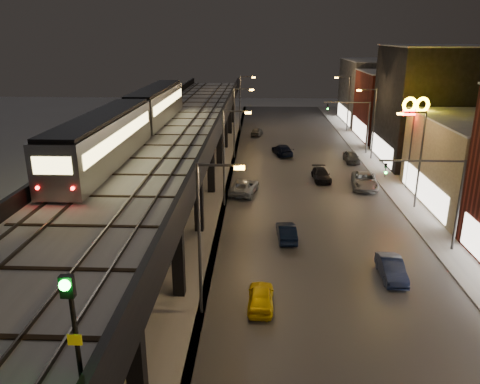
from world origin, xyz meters
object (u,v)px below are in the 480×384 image
object	(u,v)px
car_near_white	(286,233)
car_mid_silver	(244,187)
car_onc_silver	(391,270)
car_onc_red	(351,157)
car_taxi	(261,298)
car_onc_white	(321,175)
car_onc_dark	(365,181)
rail_signal	(71,309)
car_mid_dark	(282,150)
car_far_white	(257,132)
subway_train	(135,118)

from	to	relation	value
car_near_white	car_mid_silver	size ratio (longest dim) A/B	0.77
car_onc_silver	car_onc_red	world-z (taller)	car_onc_red
car_taxi	car_onc_white	xyz separation A→B (m)	(6.67, 25.55, -0.01)
car_onc_dark	car_taxi	bearing A→B (deg)	-107.45
rail_signal	car_mid_dark	size ratio (longest dim) A/B	0.66
car_mid_silver	car_onc_red	size ratio (longest dim) A/B	1.24
car_far_white	car_onc_white	size ratio (longest dim) A/B	0.85
car_mid_silver	car_onc_silver	size ratio (longest dim) A/B	1.26
car_mid_dark	car_onc_dark	world-z (taller)	car_onc_dark
car_far_white	car_onc_dark	distance (m)	28.89
subway_train	rail_signal	size ratio (longest dim) A/B	10.88
car_onc_silver	car_onc_dark	bearing A→B (deg)	84.39
car_onc_white	subway_train	bearing A→B (deg)	-156.29
car_taxi	car_near_white	size ratio (longest dim) A/B	0.96
car_mid_silver	car_onc_red	distance (m)	18.26
car_near_white	car_onc_white	xyz separation A→B (m)	(4.66, 15.92, -0.01)
car_onc_silver	car_onc_dark	xyz separation A→B (m)	(2.32, 19.37, 0.11)
car_near_white	subway_train	bearing A→B (deg)	-31.65
rail_signal	car_onc_dark	size ratio (longest dim) A/B	0.58
car_mid_dark	car_onc_red	bearing A→B (deg)	145.71
car_mid_dark	car_taxi	bearing A→B (deg)	72.43
car_far_white	subway_train	bearing A→B (deg)	82.64
car_far_white	car_onc_silver	distance (m)	46.78
car_onc_silver	car_onc_dark	world-z (taller)	car_onc_dark
rail_signal	car_onc_red	size ratio (longest dim) A/B	0.78
rail_signal	car_onc_red	distance (m)	51.10
rail_signal	car_near_white	world-z (taller)	rail_signal
subway_train	car_mid_dark	distance (m)	25.63
subway_train	car_far_white	bearing A→B (deg)	72.04
subway_train	car_near_white	bearing A→B (deg)	-28.57
subway_train	car_mid_silver	bearing A→B (deg)	22.42
subway_train	car_onc_dark	bearing A→B (deg)	15.92
rail_signal	car_onc_dark	distance (m)	41.39
rail_signal	car_taxi	size ratio (longest dim) A/B	0.86
subway_train	car_taxi	distance (m)	21.65
subway_train	car_taxi	xyz separation A→B (m)	(11.23, -16.84, -7.69)
car_onc_white	car_mid_dark	bearing A→B (deg)	106.22
car_taxi	car_onc_silver	bearing A→B (deg)	-154.81
car_near_white	car_onc_white	distance (m)	16.59
car_mid_silver	car_taxi	bearing A→B (deg)	105.30
car_mid_dark	car_onc_red	size ratio (longest dim) A/B	1.19
car_onc_dark	car_onc_red	bearing A→B (deg)	94.91
rail_signal	car_far_white	size ratio (longest dim) A/B	0.87
car_taxi	car_onc_dark	bearing A→B (deg)	-113.81
car_near_white	car_onc_dark	xyz separation A→B (m)	(8.90, 13.52, 0.13)
car_mid_silver	car_onc_dark	size ratio (longest dim) A/B	0.92
car_taxi	car_mid_dark	size ratio (longest dim) A/B	0.77
subway_train	car_onc_red	distance (m)	29.14
car_taxi	car_onc_silver	size ratio (longest dim) A/B	0.93
subway_train	car_onc_white	world-z (taller)	subway_train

